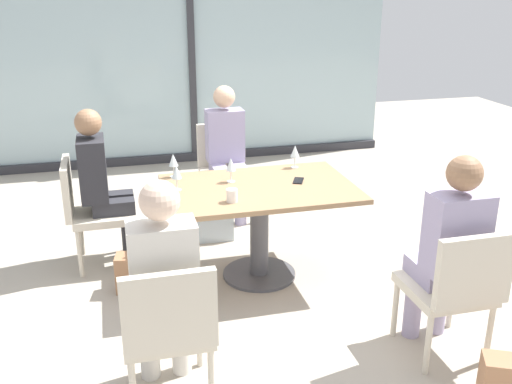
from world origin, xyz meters
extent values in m
plane|color=#A89E8E|center=(0.00, 0.00, 0.00)|extent=(12.00, 12.00, 0.00)
cube|color=#9EB7BC|center=(0.00, 3.20, 1.35)|extent=(4.90, 0.03, 2.70)
cube|color=#2D2D33|center=(0.00, 3.17, 1.35)|extent=(0.08, 0.06, 2.70)
cube|color=#2D2D33|center=(0.00, 3.17, 0.05)|extent=(4.90, 0.10, 0.10)
cube|color=#997551|center=(0.00, 0.00, 0.71)|extent=(1.38, 0.93, 0.04)
cylinder|color=#4C4C51|center=(0.00, 0.00, 0.35)|extent=(0.14, 0.14, 0.69)
cylinder|color=#4C4C51|center=(0.00, 0.00, 0.01)|extent=(0.56, 0.56, 0.02)
cube|color=beige|center=(-1.13, 0.51, 0.42)|extent=(0.46, 0.46, 0.06)
cube|color=beige|center=(-1.38, 0.51, 0.66)|extent=(0.05, 0.46, 0.42)
cylinder|color=beige|center=(-0.93, 0.31, 0.20)|extent=(0.04, 0.04, 0.39)
cylinder|color=beige|center=(-0.93, 0.71, 0.20)|extent=(0.04, 0.04, 0.39)
cylinder|color=beige|center=(-1.33, 0.31, 0.20)|extent=(0.04, 0.04, 0.39)
cylinder|color=beige|center=(-1.33, 0.71, 0.20)|extent=(0.04, 0.04, 0.39)
cube|color=beige|center=(0.83, -1.20, 0.42)|extent=(0.46, 0.46, 0.06)
cube|color=beige|center=(0.83, -1.45, 0.66)|extent=(0.46, 0.05, 0.42)
cylinder|color=beige|center=(1.03, -1.00, 0.20)|extent=(0.04, 0.04, 0.39)
cylinder|color=beige|center=(0.63, -1.00, 0.20)|extent=(0.04, 0.04, 0.39)
cylinder|color=beige|center=(1.03, -1.40, 0.20)|extent=(0.04, 0.04, 0.39)
cylinder|color=beige|center=(0.63, -1.40, 0.20)|extent=(0.04, 0.04, 0.39)
cube|color=beige|center=(0.00, 1.20, 0.42)|extent=(0.46, 0.46, 0.06)
cube|color=beige|center=(0.00, 1.45, 0.66)|extent=(0.46, 0.05, 0.42)
cylinder|color=beige|center=(-0.20, 1.00, 0.20)|extent=(0.04, 0.04, 0.39)
cylinder|color=beige|center=(0.20, 1.00, 0.20)|extent=(0.04, 0.04, 0.39)
cylinder|color=beige|center=(-0.20, 1.40, 0.20)|extent=(0.04, 0.04, 0.39)
cylinder|color=beige|center=(0.20, 1.40, 0.20)|extent=(0.04, 0.04, 0.39)
cube|color=beige|center=(-0.83, -1.20, 0.42)|extent=(0.46, 0.46, 0.06)
cube|color=beige|center=(-0.83, -1.45, 0.66)|extent=(0.46, 0.05, 0.42)
cylinder|color=beige|center=(-0.63, -1.00, 0.20)|extent=(0.04, 0.04, 0.39)
cylinder|color=beige|center=(-1.03, -1.00, 0.20)|extent=(0.04, 0.04, 0.39)
cylinder|color=beige|center=(-0.63, -1.40, 0.20)|extent=(0.04, 0.04, 0.39)
cylinder|color=#28282D|center=(-0.95, 0.42, 0.23)|extent=(0.11, 0.11, 0.45)
cube|color=#28282D|center=(-1.05, 0.42, 0.51)|extent=(0.32, 0.13, 0.11)
cylinder|color=#28282D|center=(-0.95, 0.60, 0.23)|extent=(0.11, 0.11, 0.45)
cube|color=#28282D|center=(-1.05, 0.60, 0.51)|extent=(0.32, 0.13, 0.11)
cube|color=#28282D|center=(-1.18, 0.51, 0.80)|extent=(0.20, 0.34, 0.48)
sphere|color=#936B4C|center=(-1.18, 0.51, 1.16)|extent=(0.20, 0.20, 0.20)
cylinder|color=#9E93B7|center=(0.92, -1.02, 0.23)|extent=(0.11, 0.11, 0.45)
cube|color=#9E93B7|center=(0.92, -1.12, 0.51)|extent=(0.13, 0.32, 0.11)
cylinder|color=#9E93B7|center=(0.74, -1.02, 0.23)|extent=(0.11, 0.11, 0.45)
cube|color=#9E93B7|center=(0.74, -1.12, 0.51)|extent=(0.13, 0.32, 0.11)
cube|color=#9E93B7|center=(0.83, -1.25, 0.80)|extent=(0.34, 0.20, 0.48)
sphere|color=#936B4C|center=(0.83, -1.25, 1.16)|extent=(0.20, 0.20, 0.20)
cylinder|color=#9E93B7|center=(-0.09, 1.02, 0.23)|extent=(0.11, 0.11, 0.45)
cube|color=#9E93B7|center=(-0.09, 1.12, 0.51)|extent=(0.13, 0.32, 0.11)
cylinder|color=#9E93B7|center=(0.09, 1.02, 0.23)|extent=(0.11, 0.11, 0.45)
cube|color=#9E93B7|center=(0.09, 1.12, 0.51)|extent=(0.13, 0.32, 0.11)
cube|color=#9E93B7|center=(0.00, 1.25, 0.80)|extent=(0.34, 0.20, 0.48)
sphere|color=#D8AD8C|center=(0.00, 1.25, 1.16)|extent=(0.20, 0.20, 0.20)
cylinder|color=silver|center=(-0.74, -1.02, 0.23)|extent=(0.11, 0.11, 0.45)
cube|color=silver|center=(-0.74, -1.12, 0.51)|extent=(0.13, 0.32, 0.11)
cylinder|color=silver|center=(-0.92, -1.02, 0.23)|extent=(0.11, 0.11, 0.45)
cube|color=silver|center=(-0.92, -1.12, 0.51)|extent=(0.13, 0.32, 0.11)
cube|color=silver|center=(-0.83, -1.25, 0.80)|extent=(0.34, 0.20, 0.48)
sphere|color=beige|center=(-0.83, -1.25, 1.16)|extent=(0.20, 0.20, 0.20)
cylinder|color=silver|center=(-0.58, 0.37, 0.73)|extent=(0.06, 0.06, 0.00)
cylinder|color=silver|center=(-0.58, 0.37, 0.78)|extent=(0.01, 0.01, 0.08)
cone|color=silver|center=(-0.58, 0.37, 0.87)|extent=(0.07, 0.07, 0.09)
cylinder|color=silver|center=(-0.18, 0.15, 0.73)|extent=(0.06, 0.06, 0.00)
cylinder|color=silver|center=(-0.18, 0.15, 0.78)|extent=(0.01, 0.01, 0.08)
cone|color=silver|center=(-0.18, 0.15, 0.87)|extent=(0.07, 0.07, 0.09)
cylinder|color=silver|center=(0.39, 0.37, 0.73)|extent=(0.06, 0.06, 0.00)
cylinder|color=silver|center=(0.39, 0.37, 0.78)|extent=(0.01, 0.01, 0.08)
cone|color=silver|center=(0.39, 0.37, 0.87)|extent=(0.07, 0.07, 0.09)
cylinder|color=silver|center=(-0.59, 0.07, 0.73)|extent=(0.06, 0.06, 0.00)
cylinder|color=silver|center=(-0.59, 0.07, 0.78)|extent=(0.01, 0.01, 0.08)
cone|color=silver|center=(-0.59, 0.07, 0.87)|extent=(0.07, 0.07, 0.09)
cylinder|color=white|center=(-0.26, -0.26, 0.78)|extent=(0.08, 0.08, 0.09)
cube|color=black|center=(0.31, 0.04, 0.73)|extent=(0.12, 0.16, 0.01)
cube|color=#A3704C|center=(-0.92, 0.01, 0.14)|extent=(0.33, 0.21, 0.28)
cube|color=#A3704C|center=(0.92, -1.74, 0.14)|extent=(0.34, 0.28, 0.28)
cube|color=silver|center=(-0.20, 0.74, 0.14)|extent=(0.31, 0.17, 0.28)
camera|label=1|loc=(-1.03, -3.88, 2.15)|focal=40.89mm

